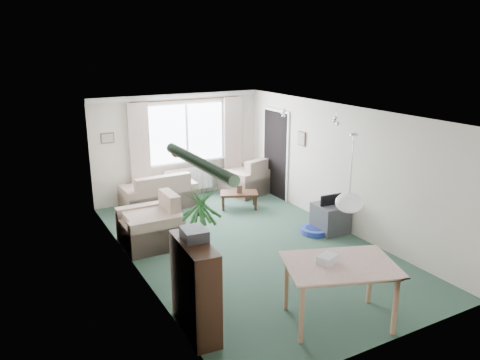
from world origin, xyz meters
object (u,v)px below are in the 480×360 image
armchair_corner (245,175)px  bookshelf (195,288)px  houseplant (202,232)px  coffee_table (239,200)px  pet_bed (315,231)px  tv_cube (330,218)px  sofa (158,190)px  armchair_left (150,220)px  dining_table (338,293)px

armchair_corner → bookshelf: size_ratio=0.81×
armchair_corner → houseplant: houseplant is taller
coffee_table → pet_bed: coffee_table is taller
bookshelf → tv_cube: 3.96m
armchair_corner → sofa: bearing=-17.2°
armchair_corner → armchair_left: 3.49m
tv_cube → pet_bed: 0.37m
bookshelf → tv_cube: size_ratio=2.02×
coffee_table → houseplant: bearing=-128.6°
sofa → tv_cube: (2.40, -2.92, -0.12)m
dining_table → tv_cube: 3.06m
sofa → coffee_table: bearing=147.4°
sofa → armchair_left: 2.01m
bookshelf → armchair_corner: bearing=58.5°
coffee_table → dining_table: 4.55m
sofa → coffee_table: size_ratio=1.96×
armchair_corner → pet_bed: size_ratio=1.80×
coffee_table → tv_cube: size_ratio=1.34×
houseplant → armchair_corner: bearing=51.9°
armchair_corner → pet_bed: bearing=72.0°
sofa → bookshelf: 4.80m
sofa → armchair_left: bearing=64.8°
dining_table → houseplant: bearing=117.7°
armchair_corner → houseplant: (-2.65, -3.38, 0.30)m
sofa → dining_table: 5.38m
sofa → coffee_table: 1.78m
houseplant → tv_cube: houseplant is taller
houseplant → tv_cube: 2.95m
dining_table → pet_bed: size_ratio=2.37×
dining_table → tv_cube: dining_table is taller
tv_cube → houseplant: bearing=-167.7°
coffee_table → bookshelf: size_ratio=0.67×
sofa → bookshelf: bookshelf is taller
armchair_left → tv_cube: armchair_left is taller
tv_cube → pet_bed: size_ratio=1.10×
armchair_corner → dining_table: armchair_corner is taller
dining_table → armchair_left: bearing=111.1°
coffee_table → houseplant: (-1.99, -2.49, 0.56)m
armchair_left → coffee_table: 2.52m
sofa → armchair_corner: armchair_corner is taller
dining_table → pet_bed: 2.96m
armchair_left → armchair_corner: bearing=121.7°
sofa → dining_table: size_ratio=1.23×
houseplant → armchair_left: bearing=101.9°
coffee_table → houseplant: houseplant is taller
sofa → pet_bed: (2.10, -2.86, -0.34)m
sofa → bookshelf: size_ratio=1.31×
armchair_left → pet_bed: bearing=71.1°
armchair_left → houseplant: bearing=12.1°
sofa → bookshelf: bearing=74.5°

